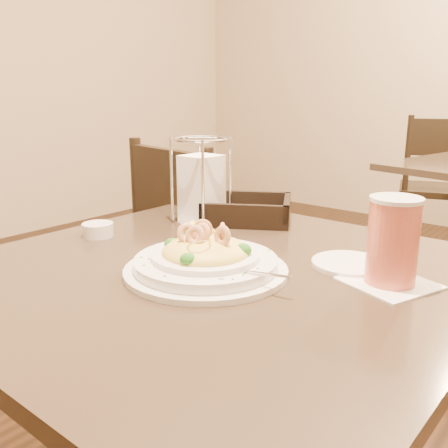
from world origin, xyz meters
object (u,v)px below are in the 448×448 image
Objects in this scene: main_table at (218,381)px; napkin_caddy at (202,186)px; drink_glass at (393,242)px; dining_chair_near at (204,273)px; bread_basket at (247,212)px; butter_ramekin at (98,230)px; dining_chair_far at (435,184)px; pasta_bowl at (206,259)px; side_plate at (349,264)px.

napkin_caddy reaches higher than main_table.
dining_chair_near is at bearing 154.81° from drink_glass.
bread_basket is 0.37m from butter_ramekin.
pasta_bowl is (0.39, -2.63, 0.29)m from dining_chair_far.
bread_basket is at bearing 118.12° from main_table.
dining_chair_far is at bearing 93.47° from napkin_caddy.
dining_chair_near reaches higher than butter_ramekin.
main_table is 0.44m from bread_basket.
napkin_caddy reaches higher than dining_chair_near.
pasta_bowl is (0.00, -0.04, 0.27)m from main_table.
drink_glass is 0.62× the size of bread_basket.
side_plate is (0.19, 0.17, 0.24)m from main_table.
dining_chair_far is at bearing -82.38° from dining_chair_near.
main_table is 2.62m from dining_chair_far.
side_plate is at bearing -8.71° from napkin_caddy.
pasta_bowl is 0.35m from butter_ramekin.
dining_chair_near is 0.47m from napkin_caddy.
bread_basket is 0.38m from side_plate.
pasta_bowl is at bearing -63.88° from bread_basket.
pasta_bowl is at bearing -132.19° from side_plate.
drink_glass is (0.27, 0.16, 0.05)m from pasta_bowl.
pasta_bowl reaches higher than main_table.
side_plate is at bearing 157.17° from drink_glass.
dining_chair_near and dining_chair_far have the same top height.
pasta_bowl is (0.46, -0.51, 0.29)m from dining_chair_near.
main_table is 3.30× the size of bread_basket.
bread_basket reaches higher than butter_ramekin.
butter_ramekin is at bearing -167.24° from drink_glass.
butter_ramekin is at bearing -118.00° from bread_basket.
drink_glass is at bearing -11.34° from napkin_caddy.
dining_chair_near is 2.12m from dining_chair_far.
dining_chair_near is at bearing 134.14° from main_table.
dining_chair_near reaches higher than bread_basket.
main_table is at bearing 78.75° from dining_chair_far.
pasta_bowl is 0.37m from napkin_caddy.
main_table is at bearing 143.61° from dining_chair_near.
main_table is 0.97× the size of dining_chair_far.
napkin_caddy is at bearing 136.88° from main_table.
dining_chair_far is at bearing 105.15° from drink_glass.
dining_chair_near is 5.47× the size of drink_glass.
bread_basket is at bearing 116.12° from pasta_bowl.
drink_glass reaches higher than main_table.
drink_glass is 0.49m from bread_basket.
dining_chair_near is 0.57m from butter_ramekin.
drink_glass reaches higher than bread_basket.
bread_basket is at bearing 157.24° from side_plate.
dining_chair_near reaches higher than main_table.
dining_chair_far is 6.65× the size of side_plate.
dining_chair_near is 3.41× the size of bread_basket.
dining_chair_far is at bearing 95.58° from bread_basket.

